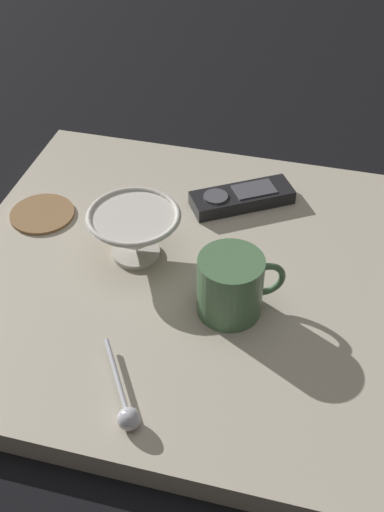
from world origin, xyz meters
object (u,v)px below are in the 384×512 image
(teaspoon, at_px, (126,411))
(tv_remote_near, at_px, (242,197))
(drink_coaster, at_px, (42,214))
(coffee_mug, at_px, (231,285))
(cereal_bowl, at_px, (135,232))

(teaspoon, bearing_deg, tv_remote_near, 173.46)
(tv_remote_near, xyz_separation_m, drink_coaster, (0.11, -0.30, -0.01))
(coffee_mug, bearing_deg, drink_coaster, -110.82)
(cereal_bowl, height_order, tv_remote_near, cereal_bowl)
(teaspoon, height_order, drink_coaster, teaspoon)
(teaspoon, bearing_deg, drink_coaster, -142.17)
(coffee_mug, relative_size, drink_coaster, 1.11)
(cereal_bowl, bearing_deg, drink_coaster, -106.77)
(cereal_bowl, height_order, coffee_mug, coffee_mug)
(tv_remote_near, distance_m, drink_coaster, 0.32)
(teaspoon, xyz_separation_m, drink_coaster, (-0.33, -0.25, -0.01))
(drink_coaster, bearing_deg, teaspoon, 37.83)
(tv_remote_near, bearing_deg, teaspoon, -6.54)
(cereal_bowl, bearing_deg, tv_remote_near, 141.75)
(cereal_bowl, relative_size, coffee_mug, 1.19)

